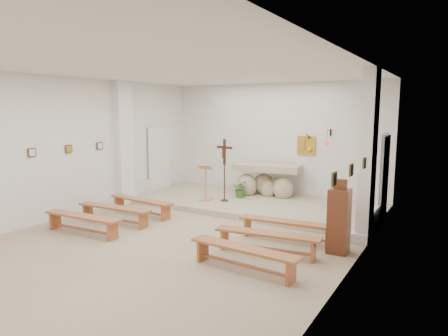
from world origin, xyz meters
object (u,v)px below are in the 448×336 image
Objects in this scene: crucifix_stand at (224,165)px; bench_right_third at (244,253)px; bench_right_front at (286,226)px; altar at (266,182)px; bench_left_second at (114,211)px; donation_pedestal at (339,221)px; bench_right_second at (267,238)px; bench_left_third at (82,220)px; lectern at (205,182)px; bench_left_front at (141,203)px.

crucifix_stand reaches higher than bench_right_third.
crucifix_stand is 0.87× the size of bench_right_front.
bench_left_second is (-2.02, -4.17, -0.23)m from altar.
donation_pedestal is 0.70× the size of bench_right_second.
crucifix_stand is (-0.68, -1.31, 0.62)m from altar.
altar is at bearing 130.21° from donation_pedestal.
altar is 1.02× the size of bench_right_second.
bench_right_third is at bearing -3.16° from bench_left_third.
bench_left_second and bench_right_second have the same top height.
crucifix_stand is at bearing 7.57° from lectern.
bench_left_front is (-5.09, 0.15, -0.31)m from donation_pedestal.
bench_right_front is 1.00× the size of bench_right_third.
bench_left_second is 4.08m from bench_right_third.
altar reaches higher than bench_left_front.
bench_left_second is (0.00, -0.93, 0.00)m from bench_left_front.
donation_pedestal is at bearing 60.63° from bench_right_third.
bench_right_front and bench_right_second have the same top height.
lectern is 0.52× the size of bench_right_third.
altar is 1.02× the size of bench_left_second.
crucifix_stand reaches higher than donation_pedestal.
lectern is 0.52× the size of bench_left_third.
bench_right_front is (3.15, -1.74, -0.35)m from lectern.
bench_left_second is at bearing -171.07° from bench_right_front.
crucifix_stand is at bearing 61.26° from bench_left_second.
lectern is at bearing 69.61° from bench_left_front.
crucifix_stand reaches higher than lectern.
bench_right_front is at bearing -41.28° from lectern.
altar is at bearing 65.27° from bench_left_third.
bench_left_second is at bearing 170.52° from bench_right_third.
lectern is at bearing 69.24° from bench_left_second.
lectern is at bearing 73.94° from bench_left_third.
bench_right_front is (2.63, -1.93, -0.84)m from crucifix_stand.
lectern reaches higher than altar.
donation_pedestal reaches higher than bench_left_front.
lectern is 0.52× the size of bench_left_second.
donation_pedestal is 0.70× the size of bench_left_second.
lectern is 4.66m from donation_pedestal.
bench_right_front is 4.39m from bench_left_third.
bench_right_front is at bearing 21.94° from bench_left_third.
donation_pedestal reaches higher than bench_right_third.
bench_left_third and bench_right_third have the same top height.
bench_left_third is (-1.34, -3.79, -0.84)m from crucifix_stand.
bench_left_front is 1.00× the size of bench_left_second.
bench_left_front is at bearing -127.76° from lectern.
bench_left_front is at bearing 159.03° from bench_right_second.
bench_right_third is at bearing -94.25° from bench_right_front.
bench_left_third is (-2.02, -5.10, -0.23)m from altar.
bench_right_third is at bearing -125.03° from donation_pedestal.
lectern is at bearing 146.86° from bench_right_front.
lectern is 4.14m from bench_right_second.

